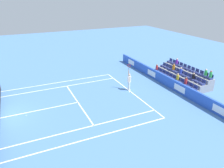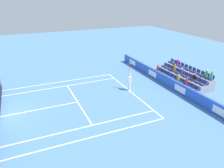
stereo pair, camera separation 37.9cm
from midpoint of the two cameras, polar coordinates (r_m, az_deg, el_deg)
name	(u,v)px [view 2 (the right image)]	position (r m, az deg, el deg)	size (l,w,h in m)	color
ground_plane	(0,117)	(19.61, -26.95, -7.75)	(80.00, 80.00, 0.00)	#4C7AB2
line_baseline	(131,92)	(21.84, 5.46, -2.05)	(10.97, 0.10, 0.01)	white
line_service	(78,102)	(19.98, -8.51, -4.71)	(8.23, 0.10, 0.01)	white
line_centre_service	(41,109)	(19.53, -17.62, -6.29)	(0.10, 6.40, 0.01)	white
line_singles_sideline_left	(63,86)	(23.54, -12.32, -0.61)	(0.10, 11.89, 0.01)	white
line_singles_sideline_right	(87,127)	(16.45, -6.07, -11.12)	(0.10, 11.89, 0.01)	white
line_doubles_sideline_left	(60,82)	(24.79, -13.00, 0.55)	(0.10, 11.89, 0.01)	white
line_doubles_sideline_right	(93,137)	(15.38, -4.43, -13.76)	(0.10, 11.89, 0.01)	white
line_centre_mark	(130,92)	(21.80, 5.23, -2.10)	(0.10, 0.20, 0.01)	white
sponsor_barrier	(166,80)	(23.84, 14.42, 0.90)	(19.11, 0.22, 1.09)	blue
tennis_player	(129,81)	(21.83, 5.07, 0.77)	(0.51, 0.41, 2.85)	white
stadium_stand	(183,77)	(25.27, 18.60, 1.68)	(6.82, 2.85, 2.18)	gray
loose_tennis_ball	(26,115)	(19.04, -21.26, -7.52)	(0.07, 0.07, 0.07)	#D1E533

